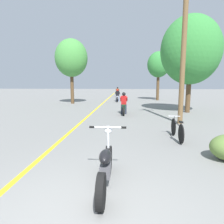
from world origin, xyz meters
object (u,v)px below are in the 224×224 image
Objects in this scene: roadside_tree_left at (71,58)px; motorcycle_rider_far at (118,93)px; roadside_tree_right_far at (159,65)px; roadside_tree_right_near at (191,50)px; motorcycle_foreground at (106,166)px; motorcycle_rider_lead at (124,106)px; utility_pole at (183,54)px; bicycle_parked at (177,129)px; motorcycle_rider_mid at (117,97)px.

motorcycle_rider_far is at bearing 68.17° from roadside_tree_left.
roadside_tree_left is 2.75× the size of motorcycle_rider_far.
roadside_tree_right_near is at bearing -86.32° from roadside_tree_right_far.
motorcycle_foreground is at bearing -101.47° from roadside_tree_right_far.
motorcycle_rider_lead is at bearing -50.58° from roadside_tree_left.
motorcycle_rider_lead is at bearing 88.55° from motorcycle_foreground.
roadside_tree_right_far is at bearing 70.28° from motorcycle_rider_lead.
roadside_tree_right_near is (1.50, 3.86, 0.76)m from utility_pole.
utility_pole is 4.24m from bicycle_parked.
motorcycle_rider_far is at bearing 92.01° from motorcycle_foreground.
motorcycle_foreground is 1.00× the size of motorcycle_rider_lead.
utility_pole is at bearing 64.02° from motorcycle_foreground.
bicycle_parked is (-1.74, -16.14, -3.64)m from roadside_tree_right_far.
motorcycle_rider_mid is 1.17× the size of bicycle_parked.
motorcycle_rider_lead is at bearing -86.01° from motorcycle_rider_far.
bicycle_parked is (-2.35, -6.72, -3.78)m from roadside_tree_right_near.
motorcycle_rider_mid is at bearing -157.75° from roadside_tree_right_far.
motorcycle_foreground is at bearing -91.45° from motorcycle_rider_lead.
motorcycle_foreground is at bearing -115.98° from utility_pole.
roadside_tree_right_near is at bearing 65.79° from motorcycle_foreground.
roadside_tree_right_far reaches higher than motorcycle_rider_lead.
motorcycle_rider_lead is at bearing -109.72° from roadside_tree_right_far.
motorcycle_rider_far is (-0.33, 7.42, 0.02)m from motorcycle_rider_mid.
motorcycle_rider_mid is (-4.54, -1.86, -3.49)m from roadside_tree_right_far.
bicycle_parked is (2.80, -14.28, -0.14)m from motorcycle_rider_mid.
bicycle_parked is at bearing -81.81° from motorcycle_rider_far.
roadside_tree_right_near is at bearing -55.76° from motorcycle_rider_mid.
motorcycle_foreground is (4.83, -15.33, -3.87)m from roadside_tree_left.
roadside_tree_left reaches higher than bicycle_parked.
motorcycle_rider_mid is 0.93× the size of motorcycle_rider_far.
roadside_tree_right_far is 6.02m from motorcycle_rider_mid.
roadside_tree_left reaches higher than motorcycle_rider_far.
bicycle_parked is (7.07, -11.84, -3.94)m from roadside_tree_left.
motorcycle_foreground is (-3.98, -19.62, -3.57)m from roadside_tree_right_far.
utility_pole is 4.92m from motorcycle_rider_lead.
bicycle_parked is (2.24, 3.48, -0.06)m from motorcycle_foreground.
bicycle_parked is at bearing -106.58° from utility_pole.
roadside_tree_right_near is 2.88× the size of motorcycle_rider_far.
roadside_tree_left is 3.47× the size of bicycle_parked.
motorcycle_rider_mid is at bearing -87.49° from motorcycle_rider_far.
motorcycle_foreground is 17.77m from motorcycle_rider_mid.
utility_pole is 12.33m from motorcycle_rider_mid.
motorcycle_foreground is at bearing -88.19° from motorcycle_rider_mid.
roadside_tree_left is 6.21m from motorcycle_rider_mid.
roadside_tree_right_far reaches higher than motorcycle_foreground.
utility_pole is 1.03× the size of roadside_tree_right_near.
roadside_tree_left is 2.95× the size of motorcycle_rider_mid.
bicycle_parked is (-0.85, -2.86, -3.02)m from utility_pole.
roadside_tree_left is 14.35m from bicycle_parked.
motorcycle_foreground is at bearing -114.21° from roadside_tree_right_near.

